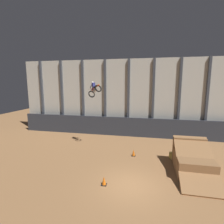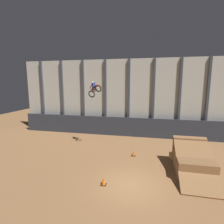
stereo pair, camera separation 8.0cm
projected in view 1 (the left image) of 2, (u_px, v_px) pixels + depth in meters
The scene contains 8 objects.
ground_plane at pixel (131, 185), 11.47m from camera, with size 60.00×60.00×0.00m, color #996B42.
arena_back_wall at pixel (141, 98), 21.89m from camera, with size 32.00×0.40×9.61m.
lower_barrier at pixel (140, 128), 21.62m from camera, with size 31.36×0.20×2.40m.
dirt_ramp at pixel (192, 161), 13.26m from camera, with size 2.57×4.87×2.40m.
rider_bike_solo at pixel (94, 89), 17.16m from camera, with size 1.74×1.66×1.67m.
traffic_cone_near_ramp at pixel (134, 153), 16.10m from camera, with size 0.36×0.36×0.58m.
traffic_cone_arena_edge at pixel (104, 181), 11.51m from camera, with size 0.36×0.36×0.58m.
hay_bale_trackside at pixel (175, 156), 15.48m from camera, with size 1.05×0.87×0.57m.
Camera 1 is at (0.97, -10.55, 6.65)m, focal length 28.00 mm.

